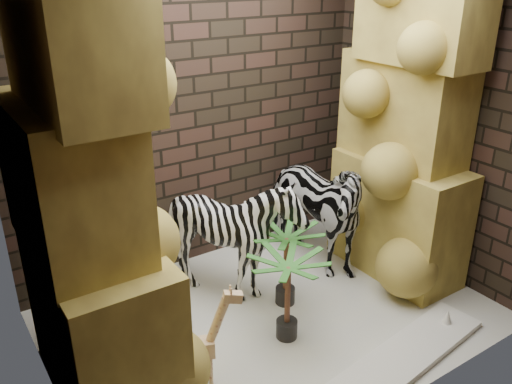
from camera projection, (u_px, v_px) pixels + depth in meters
floor at (273, 317)px, 4.50m from camera, size 3.50×3.50×0.00m
wall_back at (195, 111)px, 4.86m from camera, size 3.50×0.00×3.50m
wall_front at (408, 208)px, 2.95m from camera, size 3.50×0.00×3.50m
wall_left at (23, 203)px, 3.01m from camera, size 0.00×3.00×3.00m
wall_right at (434, 113)px, 4.80m from camera, size 0.00×3.00×3.00m
rock_pillar_left at (85, 189)px, 3.19m from camera, size 0.68×1.30×3.00m
rock_pillar_right at (409, 118)px, 4.63m from camera, size 0.58×1.25×3.00m
zebra_right at (310, 199)px, 5.01m from camera, size 0.75×1.24×1.41m
zebra_left at (235, 241)px, 4.61m from camera, size 1.19×1.36×1.06m
giraffe_toy at (194, 339)px, 3.62m from camera, size 0.43×0.28×0.80m
palm_front at (286, 266)px, 4.55m from camera, size 0.36×0.36×0.73m
palm_back at (288, 298)px, 4.12m from camera, size 0.36×0.36×0.74m
surfboard at (408, 354)px, 4.04m from camera, size 1.55×0.56×0.05m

